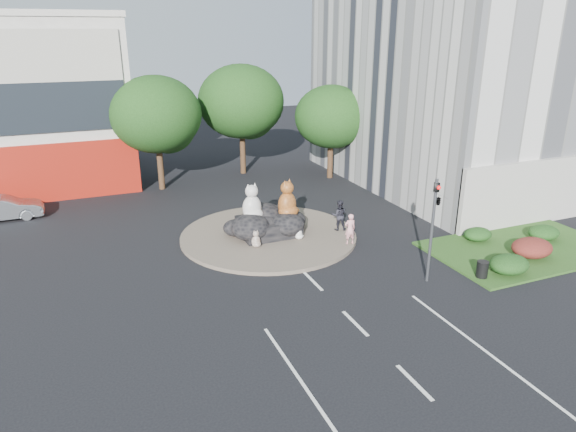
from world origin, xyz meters
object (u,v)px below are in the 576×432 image
(pedestrian_pink, at_px, (350,229))
(pedestrian_dark, at_px, (339,215))
(kitten_calico, at_px, (256,238))
(cat_tabby, at_px, (287,198))
(kitten_white, at_px, (299,232))
(litter_bin, at_px, (482,269))
(cat_white, at_px, (252,202))
(parked_car, at_px, (3,208))

(pedestrian_pink, relative_size, pedestrian_dark, 0.95)
(kitten_calico, relative_size, pedestrian_pink, 0.54)
(cat_tabby, xyz_separation_m, kitten_white, (0.16, -1.31, -1.57))
(cat_tabby, relative_size, pedestrian_pink, 1.29)
(pedestrian_dark, bearing_deg, kitten_white, 28.16)
(cat_tabby, height_order, litter_bin, cat_tabby)
(kitten_calico, bearing_deg, kitten_white, 11.35)
(cat_white, distance_m, litter_bin, 12.49)
(cat_white, relative_size, pedestrian_pink, 1.24)
(cat_white, distance_m, kitten_white, 3.11)
(kitten_white, height_order, pedestrian_pink, pedestrian_pink)
(cat_tabby, xyz_separation_m, kitten_calico, (-2.41, -1.44, -1.53))
(cat_tabby, xyz_separation_m, pedestrian_dark, (2.85, -0.96, -1.10))
(pedestrian_dark, bearing_deg, pedestrian_pink, 99.29)
(pedestrian_pink, relative_size, parked_car, 0.37)
(pedestrian_pink, distance_m, litter_bin, 7.03)
(kitten_calico, relative_size, kitten_white, 1.09)
(parked_car, bearing_deg, kitten_white, -123.62)
(pedestrian_dark, relative_size, litter_bin, 2.28)
(litter_bin, bearing_deg, parked_car, 140.61)
(cat_tabby, distance_m, kitten_calico, 3.19)
(kitten_white, bearing_deg, pedestrian_pink, -82.38)
(kitten_white, xyz_separation_m, pedestrian_pink, (2.28, -1.69, 0.43))
(parked_car, distance_m, litter_bin, 28.13)
(cat_white, bearing_deg, kitten_calico, -111.48)
(kitten_white, height_order, parked_car, parked_car)
(pedestrian_dark, xyz_separation_m, litter_bin, (3.50, -7.86, -0.58))
(cat_white, xyz_separation_m, cat_tabby, (2.00, -0.31, 0.04))
(pedestrian_pink, bearing_deg, cat_tabby, -46.39)
(pedestrian_dark, height_order, litter_bin, pedestrian_dark)
(cat_white, bearing_deg, parked_car, 138.36)
(pedestrian_pink, bearing_deg, kitten_white, -32.04)
(litter_bin, bearing_deg, cat_tabby, 125.76)
(cat_white, xyz_separation_m, kitten_calico, (-0.40, -1.75, -1.50))
(cat_white, height_order, kitten_white, cat_white)
(pedestrian_dark, distance_m, litter_bin, 8.63)
(cat_tabby, relative_size, kitten_calico, 2.36)
(kitten_calico, height_order, pedestrian_pink, pedestrian_pink)
(litter_bin, bearing_deg, cat_white, 132.47)
(parked_car, bearing_deg, pedestrian_pink, -124.01)
(parked_car, xyz_separation_m, litter_bin, (21.73, -17.85, -0.24))
(pedestrian_pink, bearing_deg, cat_white, -32.20)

